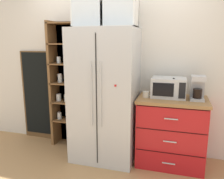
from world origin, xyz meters
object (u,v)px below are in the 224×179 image
object	(u,v)px
chalkboard_menu	(39,95)
microwave	(169,87)
refrigerator	(105,95)
mug_cream	(146,94)
bottle_clear	(173,90)
mug_red	(173,94)
coffee_maker	(198,88)
bottle_cobalt	(173,89)

from	to	relation	value
chalkboard_menu	microwave	bearing A→B (deg)	-5.69
refrigerator	mug_cream	bearing A→B (deg)	1.04
bottle_clear	mug_red	bearing A→B (deg)	88.66
coffee_maker	mug_red	xyz separation A→B (m)	(-0.29, 0.04, -0.11)
refrigerator	mug_cream	size ratio (longest dim) A/B	14.73
mug_red	chalkboard_menu	bearing A→B (deg)	174.40
coffee_maker	mug_red	world-z (taller)	coffee_maker
microwave	mug_cream	xyz separation A→B (m)	(-0.28, -0.10, -0.09)
bottle_clear	refrigerator	bearing A→B (deg)	-178.19
microwave	chalkboard_menu	size ratio (longest dim) A/B	0.29
microwave	bottle_cobalt	size ratio (longest dim) A/B	1.78
mug_cream	chalkboard_menu	distance (m)	1.89
coffee_maker	mug_cream	bearing A→B (deg)	-174.84
refrigerator	bottle_cobalt	bearing A→B (deg)	7.22
refrigerator	mug_cream	xyz separation A→B (m)	(0.57, 0.01, 0.05)
refrigerator	microwave	xyz separation A→B (m)	(0.85, 0.11, 0.14)
refrigerator	bottle_cobalt	world-z (taller)	refrigerator
mug_cream	refrigerator	bearing A→B (deg)	-178.96
bottle_clear	chalkboard_menu	xyz separation A→B (m)	(-2.19, 0.29, -0.29)
coffee_maker	chalkboard_menu	world-z (taller)	chalkboard_menu
refrigerator	chalkboard_menu	size ratio (longest dim) A/B	1.22
microwave	coffee_maker	world-z (taller)	coffee_maker
chalkboard_menu	bottle_cobalt	bearing A→B (deg)	-5.40
coffee_maker	chalkboard_menu	distance (m)	2.52
coffee_maker	mug_red	distance (m)	0.32
coffee_maker	chalkboard_menu	size ratio (longest dim) A/B	0.21
coffee_maker	microwave	bearing A→B (deg)	173.26
chalkboard_menu	bottle_clear	bearing A→B (deg)	-7.62
refrigerator	mug_red	distance (m)	0.92
refrigerator	coffee_maker	world-z (taller)	refrigerator
coffee_maker	bottle_clear	xyz separation A→B (m)	(-0.29, -0.04, -0.04)
mug_cream	coffee_maker	bearing A→B (deg)	5.16
mug_cream	mug_red	world-z (taller)	mug_red
refrigerator	chalkboard_menu	world-z (taller)	refrigerator
microwave	mug_red	xyz separation A→B (m)	(0.06, -0.00, -0.08)
bottle_cobalt	mug_red	bearing A→B (deg)	-77.12
coffee_maker	bottle_clear	size ratio (longest dim) A/B	1.14
bottle_clear	coffee_maker	bearing A→B (deg)	7.51
microwave	coffee_maker	xyz separation A→B (m)	(0.36, -0.04, 0.03)
mug_red	bottle_cobalt	xyz separation A→B (m)	(-0.00, 0.01, 0.06)
mug_cream	bottle_cobalt	world-z (taller)	bottle_cobalt
bottle_cobalt	bottle_clear	xyz separation A→B (m)	(0.00, -0.09, 0.01)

